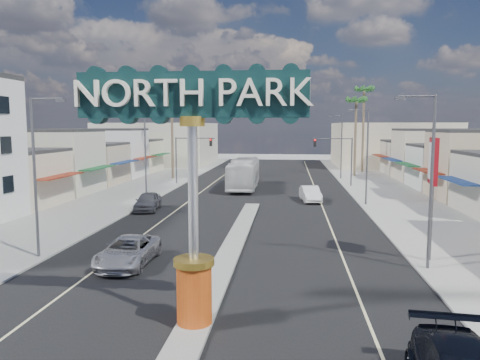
% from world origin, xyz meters
% --- Properties ---
extents(ground, '(160.00, 160.00, 0.00)m').
position_xyz_m(ground, '(0.00, 30.00, 0.00)').
color(ground, gray).
rests_on(ground, ground).
extents(road, '(20.00, 120.00, 0.01)m').
position_xyz_m(road, '(0.00, 30.00, 0.01)').
color(road, black).
rests_on(road, ground).
extents(median_island, '(1.30, 30.00, 0.16)m').
position_xyz_m(median_island, '(0.00, 14.00, 0.08)').
color(median_island, gray).
rests_on(median_island, ground).
extents(sidewalk_left, '(8.00, 120.00, 0.12)m').
position_xyz_m(sidewalk_left, '(-14.00, 30.00, 0.06)').
color(sidewalk_left, gray).
rests_on(sidewalk_left, ground).
extents(sidewalk_right, '(8.00, 120.00, 0.12)m').
position_xyz_m(sidewalk_right, '(14.00, 30.00, 0.06)').
color(sidewalk_right, gray).
rests_on(sidewalk_right, ground).
extents(storefront_row_left, '(12.00, 42.00, 6.00)m').
position_xyz_m(storefront_row_left, '(-24.00, 43.00, 3.00)').
color(storefront_row_left, beige).
rests_on(storefront_row_left, ground).
extents(storefront_row_right, '(12.00, 42.00, 6.00)m').
position_xyz_m(storefront_row_right, '(24.00, 43.00, 3.00)').
color(storefront_row_right, '#B7B29E').
rests_on(storefront_row_right, ground).
extents(backdrop_far_left, '(20.00, 20.00, 8.00)m').
position_xyz_m(backdrop_far_left, '(-22.00, 75.00, 4.00)').
color(backdrop_far_left, '#B7B29E').
rests_on(backdrop_far_left, ground).
extents(backdrop_far_right, '(20.00, 20.00, 8.00)m').
position_xyz_m(backdrop_far_right, '(22.00, 75.00, 4.00)').
color(backdrop_far_right, beige).
rests_on(backdrop_far_right, ground).
extents(gateway_sign, '(8.20, 1.50, 9.15)m').
position_xyz_m(gateway_sign, '(0.00, 1.98, 5.93)').
color(gateway_sign, '#CB3E0F').
rests_on(gateway_sign, median_island).
extents(traffic_signal_left, '(5.09, 0.45, 6.00)m').
position_xyz_m(traffic_signal_left, '(-9.18, 43.99, 4.27)').
color(traffic_signal_left, '#47474C').
rests_on(traffic_signal_left, ground).
extents(traffic_signal_right, '(5.09, 0.45, 6.00)m').
position_xyz_m(traffic_signal_right, '(9.18, 43.99, 4.27)').
color(traffic_signal_right, '#47474C').
rests_on(traffic_signal_right, ground).
extents(streetlight_l_near, '(2.03, 0.22, 9.00)m').
position_xyz_m(streetlight_l_near, '(-10.43, 10.00, 5.07)').
color(streetlight_l_near, '#47474C').
rests_on(streetlight_l_near, ground).
extents(streetlight_l_mid, '(2.03, 0.22, 9.00)m').
position_xyz_m(streetlight_l_mid, '(-10.43, 30.00, 5.07)').
color(streetlight_l_mid, '#47474C').
rests_on(streetlight_l_mid, ground).
extents(streetlight_l_far, '(2.03, 0.22, 9.00)m').
position_xyz_m(streetlight_l_far, '(-10.43, 52.00, 5.07)').
color(streetlight_l_far, '#47474C').
rests_on(streetlight_l_far, ground).
extents(streetlight_r_near, '(2.03, 0.22, 9.00)m').
position_xyz_m(streetlight_r_near, '(10.43, 10.00, 5.07)').
color(streetlight_r_near, '#47474C').
rests_on(streetlight_r_near, ground).
extents(streetlight_r_mid, '(2.03, 0.22, 9.00)m').
position_xyz_m(streetlight_r_mid, '(10.43, 30.00, 5.07)').
color(streetlight_r_mid, '#47474C').
rests_on(streetlight_r_mid, ground).
extents(streetlight_r_far, '(2.03, 0.22, 9.00)m').
position_xyz_m(streetlight_r_far, '(10.43, 52.00, 5.07)').
color(streetlight_r_far, '#47474C').
rests_on(streetlight_r_far, ground).
extents(palm_left_far, '(2.60, 2.60, 13.10)m').
position_xyz_m(palm_left_far, '(-13.00, 50.00, 11.50)').
color(palm_left_far, brown).
rests_on(palm_left_far, ground).
extents(palm_right_mid, '(2.60, 2.60, 12.10)m').
position_xyz_m(palm_right_mid, '(13.00, 56.00, 10.60)').
color(palm_right_mid, brown).
rests_on(palm_right_mid, ground).
extents(palm_right_far, '(2.60, 2.60, 14.10)m').
position_xyz_m(palm_right_far, '(15.00, 62.00, 12.39)').
color(palm_right_far, brown).
rests_on(palm_right_far, ground).
extents(suv_left, '(2.52, 5.38, 1.49)m').
position_xyz_m(suv_left, '(-5.12, 9.28, 0.75)').
color(suv_left, '#B5B5BA').
rests_on(suv_left, ground).
extents(car_parked_left, '(2.39, 4.92, 1.62)m').
position_xyz_m(car_parked_left, '(-9.00, 25.35, 0.81)').
color(car_parked_left, slate).
rests_on(car_parked_left, ground).
extents(car_parked_right, '(2.21, 4.83, 1.54)m').
position_xyz_m(car_parked_right, '(5.50, 31.82, 0.77)').
color(car_parked_right, silver).
rests_on(car_parked_right, ground).
extents(city_bus, '(3.14, 12.77, 3.55)m').
position_xyz_m(city_bus, '(-2.00, 41.01, 1.77)').
color(city_bus, silver).
rests_on(city_bus, ground).
extents(bank_pylon_sign, '(0.60, 2.11, 6.69)m').
position_xyz_m(bank_pylon_sign, '(11.11, 11.60, 5.18)').
color(bank_pylon_sign, '#47474C').
rests_on(bank_pylon_sign, sidewalk_right).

